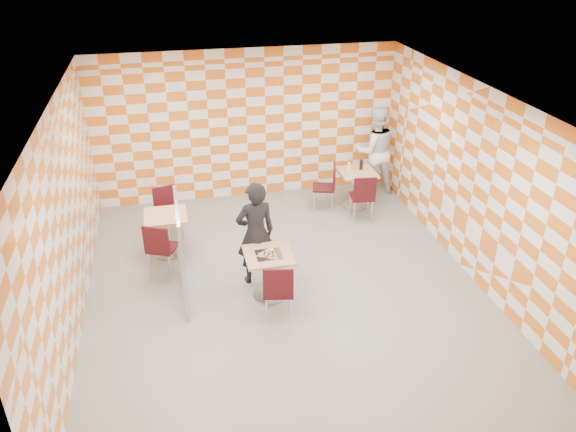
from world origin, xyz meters
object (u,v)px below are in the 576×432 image
object	(u,v)px
main_table	(269,268)
man_white	(374,151)
sport_bottle	(349,165)
second_table	(356,183)
empty_table	(167,227)
chair_empty_far	(167,208)
partition	(181,251)
chair_second_side	(328,183)
soda_bottle	(361,165)
man_dark	(256,233)
chair_second_front	(363,194)
chair_main_front	(278,288)
chair_empty_near	(160,246)

from	to	relation	value
main_table	man_white	bearing A→B (deg)	48.72
main_table	sport_bottle	size ratio (longest dim) A/B	3.75
main_table	sport_bottle	distance (m)	3.52
second_table	empty_table	xyz separation A→B (m)	(-3.71, -1.05, 0.00)
chair_empty_far	partition	world-z (taller)	partition
chair_second_side	second_table	bearing A→B (deg)	-2.02
chair_second_side	main_table	bearing A→B (deg)	-122.49
main_table	chair_second_side	distance (m)	3.16
soda_bottle	man_white	bearing A→B (deg)	47.40
main_table	sport_bottle	bearing A→B (deg)	52.37
empty_table	chair_empty_far	distance (m)	0.67
chair_empty_far	man_dark	xyz separation A→B (m)	(1.30, -1.79, 0.30)
main_table	empty_table	world-z (taller)	same
chair_second_front	chair_empty_far	bearing A→B (deg)	176.36
chair_main_front	soda_bottle	xyz separation A→B (m)	(2.35, 3.32, 0.31)
chair_main_front	chair_empty_near	size ratio (longest dim) A/B	1.00
chair_main_front	man_dark	bearing A→B (deg)	96.91
second_table	soda_bottle	size ratio (longest dim) A/B	3.26
main_table	chair_second_front	bearing A→B (deg)	42.95
chair_empty_near	soda_bottle	bearing A→B (deg)	24.22
chair_second_side	chair_main_front	bearing A→B (deg)	-117.20
chair_main_front	chair_second_side	bearing A→B (deg)	62.80
second_table	man_dark	xyz separation A→B (m)	(-2.38, -2.17, 0.34)
chair_main_front	chair_empty_near	xyz separation A→B (m)	(-1.59, 1.55, 0.00)
chair_empty_far	soda_bottle	world-z (taller)	soda_bottle
second_table	main_table	bearing A→B (deg)	-130.60
soda_bottle	second_table	bearing A→B (deg)	-142.58
main_table	empty_table	size ratio (longest dim) A/B	1.00
man_dark	chair_second_side	bearing A→B (deg)	-137.76
man_dark	chair_second_front	bearing A→B (deg)	-154.02
empty_table	chair_empty_far	size ratio (longest dim) A/B	0.81
chair_main_front	sport_bottle	world-z (taller)	sport_bottle
chair_second_front	chair_empty_far	xyz separation A→B (m)	(-3.61, 0.23, 0.00)
empty_table	man_dark	bearing A→B (deg)	-39.97
empty_table	chair_empty_far	bearing A→B (deg)	87.27
sport_bottle	partition	bearing A→B (deg)	-143.96
man_dark	man_white	bearing A→B (deg)	-145.16
empty_table	chair_main_front	distance (m)	2.64
chair_empty_far	man_white	size ratio (longest dim) A/B	0.50
partition	main_table	bearing A→B (deg)	-13.96
chair_second_side	sport_bottle	size ratio (longest dim) A/B	4.62
second_table	chair_empty_near	size ratio (longest dim) A/B	0.81
chair_empty_near	empty_table	bearing A→B (deg)	79.35
man_dark	empty_table	bearing A→B (deg)	-48.14
partition	chair_empty_near	bearing A→B (deg)	116.34
main_table	chair_second_side	xyz separation A→B (m)	(1.70, 2.67, 0.04)
partition	sport_bottle	bearing A→B (deg)	36.04
chair_empty_near	man_dark	world-z (taller)	man_dark
chair_empty_near	soda_bottle	xyz separation A→B (m)	(3.94, 1.77, 0.31)
empty_table	second_table	bearing A→B (deg)	15.72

